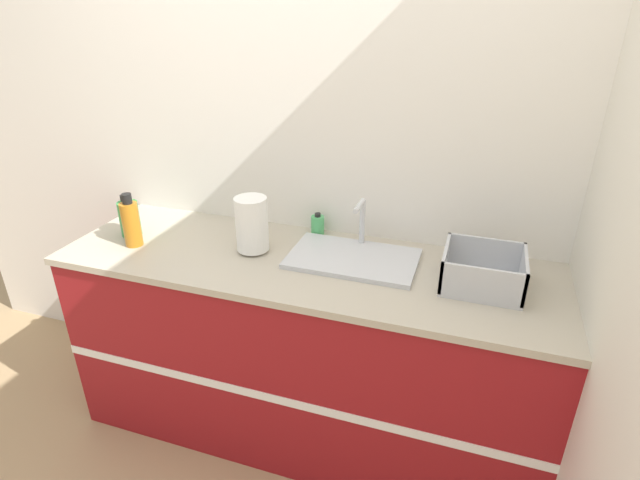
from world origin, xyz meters
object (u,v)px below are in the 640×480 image
bottle_green (129,217)px  soap_dispenser (318,225)px  paper_towel_roll (252,225)px  sink (353,256)px  dish_rack (482,274)px  bottle_amber (131,223)px

bottle_green → soap_dispenser: 0.85m
paper_towel_roll → bottle_green: size_ratio=1.25×
sink → dish_rack: bearing=-5.0°
bottle_amber → soap_dispenser: 0.81m
bottle_green → bottle_amber: 0.12m
paper_towel_roll → dish_rack: size_ratio=0.83×
bottle_amber → dish_rack: bearing=4.7°
dish_rack → soap_dispenser: dish_rack is taller
sink → bottle_amber: bearing=-170.1°
bottle_amber → paper_towel_roll: bearing=12.1°
bottle_green → soap_dispenser: bottle_green is taller
paper_towel_roll → bottle_green: (-0.60, -0.03, -0.04)m
sink → paper_towel_roll: size_ratio=2.17×
bottle_green → soap_dispenser: (0.80, 0.28, -0.04)m
sink → soap_dispenser: sink is taller
soap_dispenser → dish_rack: bearing=-18.2°
bottle_amber → soap_dispenser: size_ratio=2.31×
soap_dispenser → bottle_amber: bearing=-153.6°
bottle_amber → soap_dispenser: (0.72, 0.36, -0.06)m
dish_rack → soap_dispenser: size_ratio=2.85×
dish_rack → bottle_green: size_ratio=1.52×
paper_towel_roll → bottle_amber: paper_towel_roll is taller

